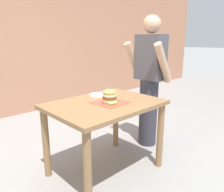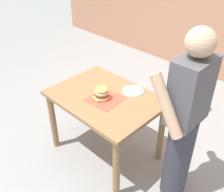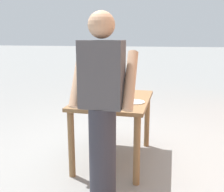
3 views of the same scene
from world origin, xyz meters
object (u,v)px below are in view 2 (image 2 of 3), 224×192
at_px(side_plate_with_forks, 133,91).
at_px(diner_across_table, 184,121).
at_px(pickle_spear, 96,99).
at_px(patio_table, 105,107).
at_px(sandwich, 102,93).

distance_m(side_plate_with_forks, diner_across_table, 0.74).
xyz_separation_m(pickle_spear, diner_across_table, (-0.21, 0.86, 0.09)).
bearing_deg(patio_table, side_plate_with_forks, 151.86).
xyz_separation_m(sandwich, side_plate_with_forks, (-0.33, 0.13, -0.07)).
height_order(sandwich, pickle_spear, sandwich).
xyz_separation_m(patio_table, diner_across_table, (-0.09, 0.85, 0.24)).
relative_size(sandwich, diner_across_table, 0.11).
relative_size(patio_table, diner_across_table, 0.66).
xyz_separation_m(side_plate_with_forks, diner_across_table, (0.18, 0.71, 0.10)).
xyz_separation_m(sandwich, pickle_spear, (0.07, -0.02, -0.06)).
height_order(pickle_spear, diner_across_table, diner_across_table).
bearing_deg(pickle_spear, side_plate_with_forks, 158.82).
xyz_separation_m(sandwich, diner_across_table, (-0.15, 0.84, 0.03)).
bearing_deg(pickle_spear, diner_across_table, 103.93).
relative_size(sandwich, side_plate_with_forks, 0.81).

